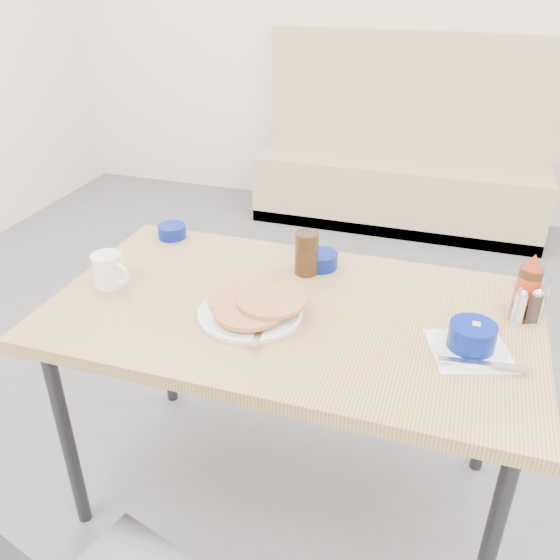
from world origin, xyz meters
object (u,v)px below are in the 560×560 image
(coffee_mug, at_px, (109,270))
(amber_tumbler, at_px, (307,253))
(dining_table, at_px, (291,326))
(syrup_bottle, at_px, (529,285))
(butter_bowl, at_px, (321,260))
(booth_bench, at_px, (400,171))
(creamer_bowl, at_px, (172,231))
(condiment_caddy, at_px, (527,307))
(grits_setting, at_px, (471,340))
(pancake_plate, at_px, (252,308))

(coffee_mug, xyz_separation_m, amber_tumbler, (0.55, 0.27, 0.02))
(dining_table, relative_size, amber_tumbler, 9.98)
(amber_tumbler, bearing_deg, syrup_bottle, -1.01)
(butter_bowl, xyz_separation_m, syrup_bottle, (0.62, -0.06, 0.05))
(coffee_mug, relative_size, syrup_bottle, 0.77)
(booth_bench, bearing_deg, amber_tumbler, -90.45)
(booth_bench, xyz_separation_m, syrup_bottle, (0.64, -2.33, 0.49))
(amber_tumbler, distance_m, syrup_bottle, 0.66)
(amber_tumbler, bearing_deg, creamer_bowl, 168.38)
(dining_table, relative_size, condiment_caddy, 11.99)
(grits_setting, bearing_deg, amber_tumbler, 151.57)
(creamer_bowl, bearing_deg, butter_bowl, -5.75)
(grits_setting, xyz_separation_m, creamer_bowl, (-1.05, 0.39, -0.01))
(pancake_plate, relative_size, amber_tumbler, 2.24)
(dining_table, xyz_separation_m, syrup_bottle, (0.64, 0.21, 0.14))
(creamer_bowl, distance_m, amber_tumbler, 0.55)
(grits_setting, bearing_deg, condiment_caddy, 55.51)
(coffee_mug, relative_size, amber_tumbler, 0.96)
(pancake_plate, height_order, syrup_bottle, syrup_bottle)
(booth_bench, bearing_deg, pancake_plate, -92.12)
(condiment_caddy, bearing_deg, booth_bench, 82.65)
(coffee_mug, bearing_deg, butter_bowl, 28.50)
(pancake_plate, xyz_separation_m, creamer_bowl, (-0.46, 0.40, 0.00))
(creamer_bowl, relative_size, syrup_bottle, 0.58)
(booth_bench, height_order, condiment_caddy, booth_bench)
(grits_setting, distance_m, butter_bowl, 0.59)
(butter_bowl, relative_size, amber_tumbler, 0.79)
(coffee_mug, bearing_deg, pancake_plate, -2.78)
(amber_tumbler, bearing_deg, condiment_caddy, -6.74)
(butter_bowl, xyz_separation_m, amber_tumbler, (-0.03, -0.05, 0.05))
(dining_table, distance_m, syrup_bottle, 0.69)
(booth_bench, relative_size, coffee_mug, 14.17)
(coffee_mug, xyz_separation_m, syrup_bottle, (1.21, 0.25, 0.02))
(booth_bench, relative_size, grits_setting, 7.02)
(butter_bowl, height_order, amber_tumbler, amber_tumbler)
(butter_bowl, bearing_deg, booth_bench, 90.38)
(amber_tumbler, distance_m, condiment_caddy, 0.66)
(booth_bench, relative_size, syrup_bottle, 10.89)
(pancake_plate, distance_m, creamer_bowl, 0.61)
(booth_bench, distance_m, amber_tumbler, 2.36)
(creamer_bowl, xyz_separation_m, butter_bowl, (0.57, -0.06, 0.00))
(butter_bowl, relative_size, condiment_caddy, 0.96)
(grits_setting, relative_size, creamer_bowl, 2.66)
(grits_setting, xyz_separation_m, butter_bowl, (-0.49, 0.33, -0.01))
(dining_table, distance_m, pancake_plate, 0.14)
(pancake_plate, bearing_deg, dining_table, 35.53)
(booth_bench, xyz_separation_m, coffee_mug, (-0.57, -2.58, 0.46))
(grits_setting, bearing_deg, booth_bench, 100.91)
(grits_setting, height_order, amber_tumbler, amber_tumbler)
(coffee_mug, distance_m, condiment_caddy, 1.22)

